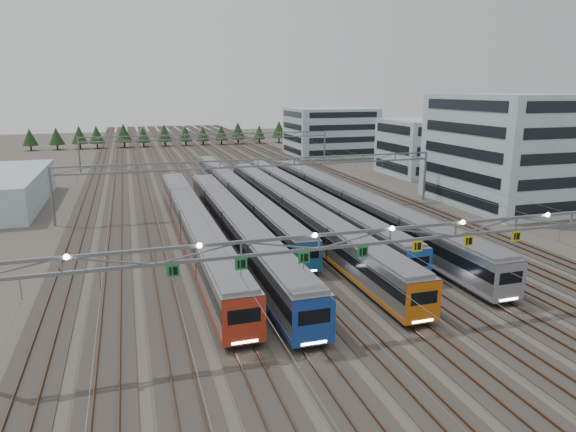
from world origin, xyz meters
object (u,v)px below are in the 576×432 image
object	(u,v)px
train_f	(352,204)
depot_bldg_mid	(422,147)
gantry_far	(210,140)
depot_bldg_north	(330,132)
gantry_near	(390,239)
depot_bldg_south	(510,150)
train_e	(306,198)
west_shed	(8,189)
train_b	(236,227)
train_c	(237,193)
train_a	(194,225)
train_d	(293,210)
gantry_mid	(258,169)

from	to	relation	value
train_f	depot_bldg_mid	bearing A→B (deg)	46.29
gantry_far	depot_bldg_north	distance (m)	38.64
gantry_near	depot_bldg_south	xyz separation A→B (m)	(38.74, 33.54, 1.42)
train_e	west_shed	size ratio (longest dim) A/B	2.09
train_b	depot_bldg_north	bearing A→B (deg)	60.96
train_e	depot_bldg_mid	size ratio (longest dim) A/B	3.93
train_c	train_e	bearing A→B (deg)	-35.95
gantry_far	depot_bldg_mid	size ratio (longest dim) A/B	3.52
gantry_near	depot_bldg_mid	distance (m)	75.67
depot_bldg_mid	west_shed	world-z (taller)	depot_bldg_mid
train_e	depot_bldg_south	bearing A→B (deg)	-7.91
train_a	gantry_far	bearing A→B (deg)	79.17
train_d	depot_bldg_north	distance (m)	77.41
train_d	west_shed	world-z (taller)	west_shed
train_c	depot_bldg_mid	xyz separation A→B (m)	(43.74, 18.73, 3.69)
train_b	depot_bldg_south	size ratio (longest dim) A/B	2.39
train_f	gantry_far	xyz separation A→B (m)	(-11.25, 53.51, 4.13)
train_f	depot_bldg_mid	distance (m)	43.91
depot_bldg_south	train_b	bearing A→B (deg)	-168.21
train_d	depot_bldg_mid	size ratio (longest dim) A/B	3.99
gantry_mid	train_e	bearing A→B (deg)	-17.57
train_e	gantry_far	xyz separation A→B (m)	(-6.75, 47.14, 4.37)
train_e	west_shed	distance (m)	46.44
train_a	gantry_near	xyz separation A→B (m)	(11.20, -26.30, 4.79)
gantry_near	depot_bldg_south	bearing A→B (deg)	40.89
train_d	gantry_far	world-z (taller)	gantry_far
train_d	train_e	distance (m)	8.73
train_c	depot_bldg_mid	size ratio (longest dim) A/B	4.13
depot_bldg_mid	train_b	bearing A→B (deg)	-140.91
west_shed	depot_bldg_north	bearing A→B (deg)	31.91
train_a	train_c	size ratio (longest dim) A/B	0.82
train_b	west_shed	size ratio (longest dim) A/B	1.76
gantry_near	depot_bldg_mid	xyz separation A→B (m)	(41.54, 63.24, -1.32)
train_d	train_f	world-z (taller)	train_f
depot_bldg_south	west_shed	distance (m)	78.32
train_c	gantry_mid	distance (m)	6.55
train_f	gantry_mid	size ratio (longest dim) A/B	1.12
gantry_mid	depot_bldg_mid	size ratio (longest dim) A/B	3.52
train_e	depot_bldg_south	world-z (taller)	depot_bldg_south
train_d	train_e	size ratio (longest dim) A/B	1.02
gantry_mid	depot_bldg_mid	world-z (taller)	depot_bldg_mid
train_a	gantry_mid	bearing A→B (deg)	50.85
gantry_far	train_e	bearing A→B (deg)	-81.85
train_b	gantry_far	bearing A→B (deg)	83.69
train_a	train_c	distance (m)	20.31
depot_bldg_north	train_b	bearing A→B (deg)	-119.04
train_a	gantry_far	xyz separation A→B (m)	(11.25, 58.82, 4.09)
gantry_mid	depot_bldg_south	bearing A→B (deg)	-9.65
train_f	depot_bldg_south	distance (m)	28.21
depot_bldg_mid	train_d	bearing A→B (deg)	-140.16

